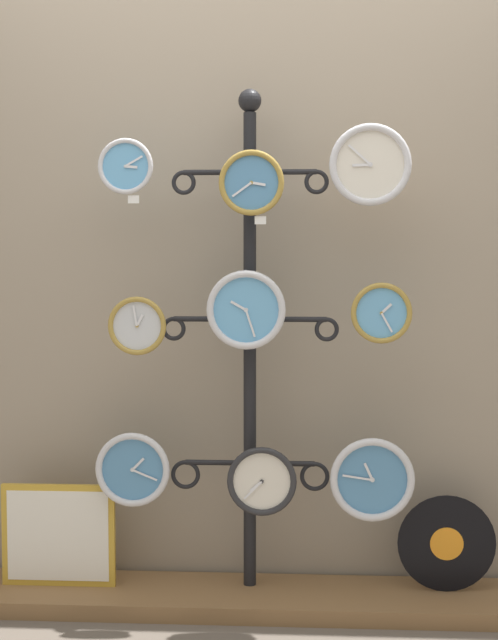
% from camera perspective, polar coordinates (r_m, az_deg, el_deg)
% --- Properties ---
extents(shop_wall, '(4.40, 0.04, 2.80)m').
position_cam_1_polar(shop_wall, '(3.40, 0.21, 6.13)').
color(shop_wall, gray).
rests_on(shop_wall, ground_plane).
extents(low_shelf, '(2.20, 0.36, 0.06)m').
position_cam_1_polar(low_shelf, '(3.41, -0.01, -17.37)').
color(low_shelf, brown).
rests_on(low_shelf, ground_plane).
extents(display_stand, '(0.65, 0.34, 1.88)m').
position_cam_1_polar(display_stand, '(3.28, 0.05, -5.53)').
color(display_stand, black).
rests_on(display_stand, ground_plane).
extents(clock_top_left, '(0.20, 0.04, 0.20)m').
position_cam_1_polar(clock_top_left, '(3.23, -7.89, 9.71)').
color(clock_top_left, '#60A8DB').
extents(clock_top_center, '(0.23, 0.04, 0.23)m').
position_cam_1_polar(clock_top_center, '(3.15, 0.16, 8.77)').
color(clock_top_center, '#4C84B2').
extents(clock_top_right, '(0.29, 0.04, 0.29)m').
position_cam_1_polar(clock_top_right, '(3.17, 7.76, 9.81)').
color(clock_top_right, silver).
extents(clock_middle_left, '(0.21, 0.04, 0.21)m').
position_cam_1_polar(clock_middle_left, '(3.19, -7.16, -0.37)').
color(clock_middle_left, silver).
extents(clock_middle_center, '(0.28, 0.04, 0.28)m').
position_cam_1_polar(clock_middle_center, '(3.16, -0.19, 0.65)').
color(clock_middle_center, '#60A8DB').
extents(clock_middle_right, '(0.22, 0.04, 0.22)m').
position_cam_1_polar(clock_middle_right, '(3.16, 8.47, 0.45)').
color(clock_middle_right, '#60A8DB').
extents(clock_bottom_left, '(0.27, 0.04, 0.27)m').
position_cam_1_polar(clock_bottom_left, '(3.29, -7.45, -9.46)').
color(clock_bottom_left, '#4C84B2').
extents(clock_bottom_center, '(0.25, 0.04, 0.25)m').
position_cam_1_polar(clock_bottom_center, '(3.22, 0.83, -10.27)').
color(clock_bottom_center, silver).
extents(clock_bottom_right, '(0.30, 0.04, 0.30)m').
position_cam_1_polar(clock_bottom_right, '(3.23, 7.89, -10.08)').
color(clock_bottom_right, '#4C84B2').
extents(vinyl_record, '(0.35, 0.01, 0.35)m').
position_cam_1_polar(vinyl_record, '(3.40, 12.53, -13.79)').
color(vinyl_record, black).
rests_on(vinyl_record, low_shelf).
extents(picture_frame, '(0.42, 0.02, 0.38)m').
position_cam_1_polar(picture_frame, '(3.46, -12.10, -13.31)').
color(picture_frame, gold).
rests_on(picture_frame, low_shelf).
extents(price_tag_upper, '(0.04, 0.00, 0.03)m').
position_cam_1_polar(price_tag_upper, '(3.21, -7.40, 7.66)').
color(price_tag_upper, white).
extents(price_tag_mid, '(0.04, 0.00, 0.03)m').
position_cam_1_polar(price_tag_mid, '(3.14, 0.73, 6.40)').
color(price_tag_mid, white).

